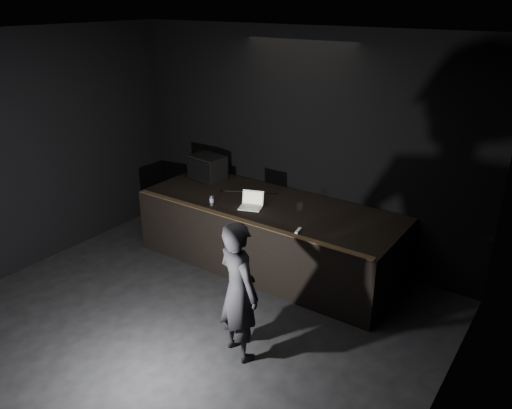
{
  "coord_description": "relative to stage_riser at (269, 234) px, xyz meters",
  "views": [
    {
      "loc": [
        3.74,
        -3.03,
        3.89
      ],
      "look_at": [
        0.06,
        2.3,
        1.16
      ],
      "focal_mm": 35.0,
      "sensor_mm": 36.0,
      "label": 1
    }
  ],
  "objects": [
    {
      "name": "ground",
      "position": [
        0.0,
        -2.73,
        -0.5
      ],
      "size": [
        7.0,
        7.0,
        0.0
      ],
      "primitive_type": "plane",
      "color": "black",
      "rests_on": "ground"
    },
    {
      "name": "room_walls",
      "position": [
        0.0,
        -2.73,
        1.52
      ],
      "size": [
        6.1,
        7.1,
        3.52
      ],
      "color": "black",
      "rests_on": "ground"
    },
    {
      "name": "cable",
      "position": [
        -0.53,
        0.21,
        0.51
      ],
      "size": [
        0.81,
        0.46,
        0.02
      ],
      "primitive_type": "cylinder",
      "rotation": [
        0.0,
        1.57,
        0.5
      ],
      "color": "black",
      "rests_on": "stage_riser"
    },
    {
      "name": "stage_monitor",
      "position": [
        -1.51,
        0.38,
        0.69
      ],
      "size": [
        0.63,
        0.5,
        0.39
      ],
      "rotation": [
        0.0,
        0.0,
        -0.13
      ],
      "color": "black",
      "rests_on": "stage_riser"
    },
    {
      "name": "laptop",
      "position": [
        -0.16,
        -0.23,
        0.56
      ],
      "size": [
        0.4,
        0.38,
        0.22
      ],
      "rotation": [
        0.0,
        0.0,
        0.33
      ],
      "color": "white",
      "rests_on": "stage_riser"
    },
    {
      "name": "wii_remote",
      "position": [
        0.83,
        -0.57,
        0.52
      ],
      "size": [
        0.06,
        0.17,
        0.03
      ],
      "primitive_type": "cube",
      "rotation": [
        0.0,
        0.0,
        0.16
      ],
      "color": "white",
      "rests_on": "stage_riser"
    },
    {
      "name": "riser_lip",
      "position": [
        0.0,
        -0.71,
        0.51
      ],
      "size": [
        3.92,
        0.1,
        0.01
      ],
      "primitive_type": "cube",
      "color": "brown",
      "rests_on": "stage_riser"
    },
    {
      "name": "beer_can",
      "position": [
        -0.68,
        -0.52,
        0.58
      ],
      "size": [
        0.06,
        0.06,
        0.15
      ],
      "color": "silver",
      "rests_on": "stage_riser"
    },
    {
      "name": "person",
      "position": [
        0.89,
        -1.97,
        0.34
      ],
      "size": [
        0.72,
        0.59,
        1.69
      ],
      "primitive_type": "imported",
      "rotation": [
        0.0,
        0.0,
        2.79
      ],
      "color": "black",
      "rests_on": "ground"
    },
    {
      "name": "stage_riser",
      "position": [
        0.0,
        0.0,
        0.0
      ],
      "size": [
        4.0,
        1.5,
        1.0
      ],
      "primitive_type": "cube",
      "color": "black",
      "rests_on": "ground"
    },
    {
      "name": "plastic_cup",
      "position": [
        0.49,
        0.06,
        0.56
      ],
      "size": [
        0.09,
        0.09,
        0.11
      ],
      "primitive_type": "cylinder",
      "color": "white",
      "rests_on": "stage_riser"
    }
  ]
}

